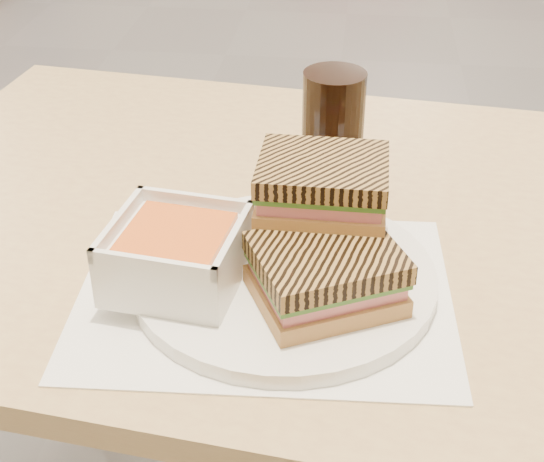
# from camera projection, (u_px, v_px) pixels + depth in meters

# --- Properties ---
(main_table) EXTENTS (1.27, 0.83, 0.75)m
(main_table) POSITION_uv_depth(u_px,v_px,m) (372.00, 304.00, 0.94)
(main_table) COLOR tan
(main_table) RESTS_ON ground
(tray_liner) EXTENTS (0.37, 0.30, 0.00)m
(tray_liner) POSITION_uv_depth(u_px,v_px,m) (265.00, 293.00, 0.77)
(tray_liner) COLOR white
(tray_liner) RESTS_ON main_table
(plate) EXTENTS (0.30, 0.30, 0.02)m
(plate) POSITION_uv_depth(u_px,v_px,m) (284.00, 277.00, 0.78)
(plate) COLOR white
(plate) RESTS_ON tray_liner
(soup_bowl) EXTENTS (0.13, 0.13, 0.06)m
(soup_bowl) POSITION_uv_depth(u_px,v_px,m) (177.00, 256.00, 0.75)
(soup_bowl) COLOR white
(soup_bowl) RESTS_ON plate
(panini_lower) EXTENTS (0.16, 0.15, 0.06)m
(panini_lower) POSITION_uv_depth(u_px,v_px,m) (326.00, 275.00, 0.72)
(panini_lower) COLOR #B97F46
(panini_lower) RESTS_ON plate
(panini_upper) EXTENTS (0.12, 0.10, 0.06)m
(panini_upper) POSITION_uv_depth(u_px,v_px,m) (322.00, 186.00, 0.76)
(panini_upper) COLOR #B97F46
(panini_upper) RESTS_ON panini_lower
(cola_glass) EXTENTS (0.07, 0.07, 0.15)m
(cola_glass) POSITION_uv_depth(u_px,v_px,m) (332.00, 136.00, 0.90)
(cola_glass) COLOR black
(cola_glass) RESTS_ON main_table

